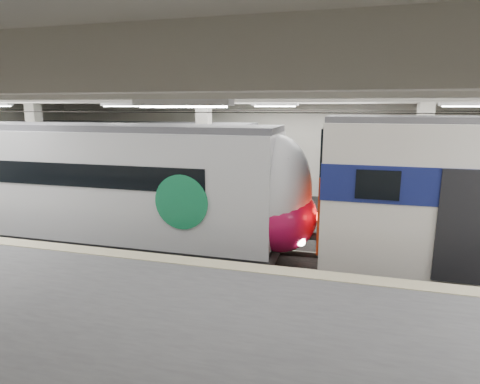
% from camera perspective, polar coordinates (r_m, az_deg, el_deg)
% --- Properties ---
extents(station_hall, '(36.00, 24.00, 5.75)m').
position_cam_1_polar(station_hall, '(10.70, 1.22, 3.25)').
color(station_hall, black).
rests_on(station_hall, ground).
extents(modern_emu, '(13.22, 2.73, 4.29)m').
position_cam_1_polar(modern_emu, '(14.11, -14.32, 0.38)').
color(modern_emu, silver).
rests_on(modern_emu, ground).
extents(far_train, '(12.86, 2.81, 4.14)m').
position_cam_1_polar(far_train, '(20.62, -15.76, 4.00)').
color(far_train, silver).
rests_on(far_train, ground).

